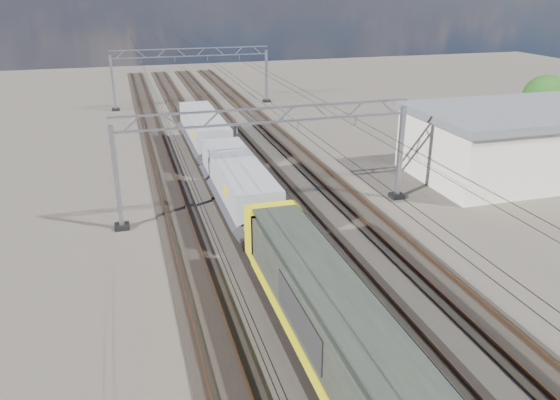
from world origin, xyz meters
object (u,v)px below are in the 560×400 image
object	(u,v)px
catenary_gantry_far	(192,75)
tree_far	(549,100)
industrial_shed	(530,141)
hopper_wagon_mid	(204,131)
catenary_gantry_mid	(268,156)
locomotive	(343,341)
hopper_wagon_lead	(238,183)

from	to	relation	value
catenary_gantry_far	tree_far	bearing A→B (deg)	-40.85
catenary_gantry_far	industrial_shed	distance (m)	40.51
industrial_shed	hopper_wagon_mid	bearing A→B (deg)	152.87
catenary_gantry_mid	locomotive	size ratio (longest dim) A/B	0.94
hopper_wagon_mid	hopper_wagon_lead	bearing A→B (deg)	-90.00
hopper_wagon_mid	industrial_shed	size ratio (longest dim) A/B	0.70
locomotive	industrial_shed	xyz separation A→B (m)	(24.00, 19.60, 0.40)
catenary_gantry_far	locomotive	world-z (taller)	catenary_gantry_far
locomotive	hopper_wagon_mid	xyz separation A→B (m)	(-0.00, 31.90, -0.09)
industrial_shed	tree_far	distance (m)	11.47
catenary_gantry_mid	catenary_gantry_far	size ratio (longest dim) A/B	1.00
tree_far	locomotive	bearing A→B (deg)	-139.72
locomotive	catenary_gantry_mid	bearing A→B (deg)	83.52
locomotive	hopper_wagon_lead	xyz separation A→B (m)	(-0.00, 17.70, -0.09)
locomotive	hopper_wagon_mid	bearing A→B (deg)	90.00
catenary_gantry_mid	hopper_wagon_mid	bearing A→B (deg)	97.96
hopper_wagon_lead	tree_far	bearing A→B (deg)	16.69
catenary_gantry_mid	catenary_gantry_far	world-z (taller)	same
catenary_gantry_far	hopper_wagon_mid	distance (m)	21.86
industrial_shed	tree_far	size ratio (longest dim) A/B	2.92
catenary_gantry_far	hopper_wagon_lead	distance (m)	36.00
industrial_shed	tree_far	xyz separation A→B (m)	(8.32, 7.79, 1.33)
hopper_wagon_lead	hopper_wagon_mid	xyz separation A→B (m)	(0.00, 14.20, 0.00)
catenary_gantry_far	tree_far	xyz separation A→B (m)	(30.32, -26.21, 0.15)
locomotive	tree_far	xyz separation A→B (m)	(32.32, 27.39, 1.73)
catenary_gantry_mid	catenary_gantry_far	bearing A→B (deg)	90.00
hopper_wagon_lead	hopper_wagon_mid	bearing A→B (deg)	90.00
hopper_wagon_mid	tree_far	world-z (taller)	tree_far
hopper_wagon_lead	tree_far	world-z (taller)	tree_far
catenary_gantry_mid	hopper_wagon_lead	distance (m)	2.61
hopper_wagon_mid	industrial_shed	xyz separation A→B (m)	(24.00, -12.30, 0.49)
locomotive	hopper_wagon_lead	world-z (taller)	locomotive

